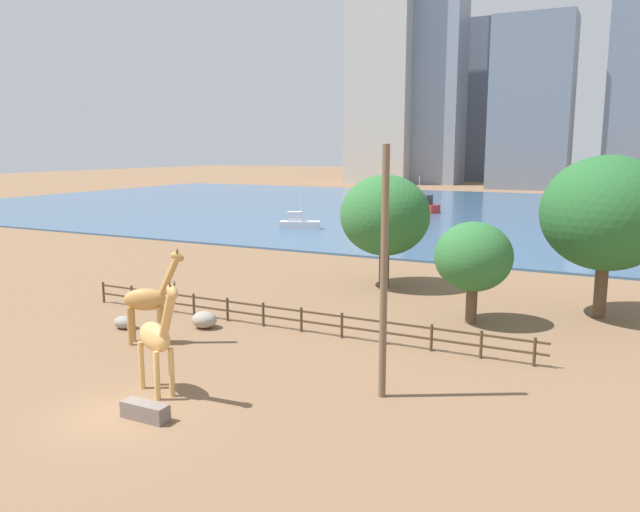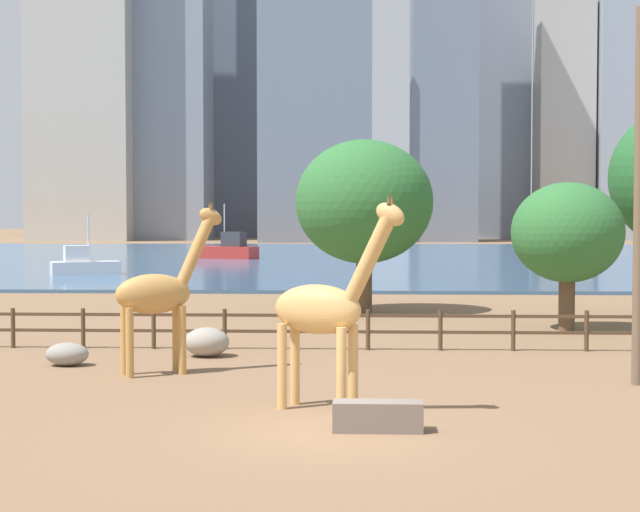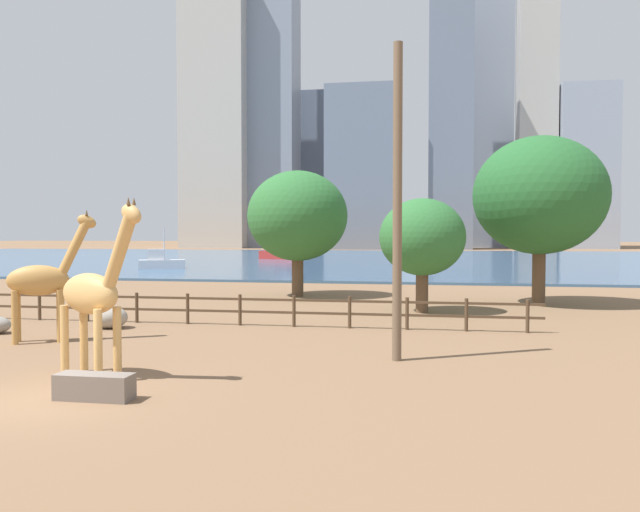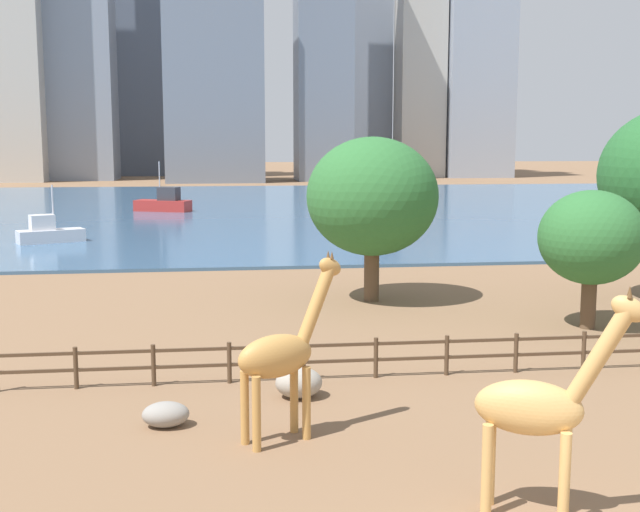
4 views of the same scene
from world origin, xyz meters
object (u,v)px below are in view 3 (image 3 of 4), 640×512
giraffe_tall (94,294)px  tree_center_broad (298,216)px  utility_pole (397,203)px  giraffe_companion (43,280)px  boulder_by_pole (111,317)px  boat_sailboat (160,262)px  tree_left_large (422,238)px  feeding_trough (94,387)px  boat_ferry (280,253)px  tree_right_tall (540,196)px

giraffe_tall → tree_center_broad: size_ratio=0.62×
utility_pole → giraffe_companion: bearing=174.8°
utility_pole → tree_center_broad: size_ratio=1.25×
boulder_by_pole → boat_sailboat: boat_sailboat is taller
tree_left_large → boat_sailboat: tree_left_large is taller
giraffe_tall → feeding_trough: size_ratio=2.65×
giraffe_tall → tree_left_large: size_ratio=0.86×
boulder_by_pole → tree_left_large: tree_left_large is taller
feeding_trough → tree_center_broad: (-0.24, 23.98, 4.59)m
tree_center_broad → boat_ferry: (-12.73, 48.52, -3.83)m
tree_right_tall → tree_center_broad: bearing=171.1°
tree_left_large → tree_right_tall: tree_right_tall is taller
giraffe_tall → giraffe_companion: size_ratio=1.01×
utility_pole → boat_ferry: bearing=106.4°
boat_ferry → boulder_by_pole: bearing=119.2°
tree_right_tall → feeding_trough: bearing=-121.7°
boat_ferry → boat_sailboat: 26.31m
feeding_trough → boat_ferry: boat_ferry is taller
tree_center_broad → feeding_trough: bearing=-89.4°
tree_center_broad → utility_pole: bearing=-69.3°
tree_left_large → tree_center_broad: bearing=139.0°
tree_center_broad → tree_right_tall: tree_right_tall is taller
giraffe_companion → feeding_trough: bearing=-76.7°
utility_pole → tree_right_tall: size_ratio=1.05×
tree_right_tall → boulder_by_pole: bearing=-147.7°
giraffe_companion → tree_right_tall: size_ratio=0.52×
feeding_trough → boat_sailboat: 50.91m
utility_pole → feeding_trough: 9.84m
tree_left_large → giraffe_tall: bearing=-118.8°
giraffe_companion → boat_sailboat: giraffe_companion is taller
utility_pole → tree_left_large: bearing=86.9°
giraffe_tall → boat_sailboat: size_ratio=0.98×
giraffe_tall → giraffe_companion: 6.68m
giraffe_tall → boat_ferry: bearing=124.7°
giraffe_tall → boulder_by_pole: bearing=141.1°
giraffe_companion → boulder_by_pole: (0.75, 3.30, -1.76)m
tree_left_large → utility_pole: bearing=-93.1°
tree_center_broad → boat_sailboat: size_ratio=1.57×
giraffe_companion → tree_left_large: (13.15, 10.61, 1.44)m
boulder_by_pole → tree_left_large: bearing=30.5°
feeding_trough → boat_ferry: 73.66m
boulder_by_pole → tree_right_tall: size_ratio=0.15×
utility_pole → tree_center_broad: utility_pole is taller
utility_pole → feeding_trough: (-6.69, -5.66, -4.47)m
utility_pole → boulder_by_pole: utility_pole is taller
tree_center_broad → boulder_by_pole: bearing=-109.1°
giraffe_companion → feeding_trough: size_ratio=2.61×
utility_pole → feeding_trough: bearing=-139.8°
tree_left_large → boat_ferry: size_ratio=0.91×
giraffe_companion → boulder_by_pole: giraffe_companion is taller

